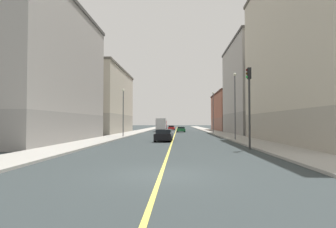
# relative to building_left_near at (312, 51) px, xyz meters

# --- Properties ---
(ground_plane) EXTENTS (400.00, 400.00, 0.00)m
(ground_plane) POSITION_rel_building_left_near_xyz_m (-14.46, -17.15, -9.56)
(ground_plane) COLOR #2D3536
(ground_plane) RESTS_ON ground
(sidewalk_left) EXTENTS (3.60, 168.00, 0.15)m
(sidewalk_left) POSITION_rel_building_left_near_xyz_m (-5.88, 31.85, -9.49)
(sidewalk_left) COLOR #9E9B93
(sidewalk_left) RESTS_ON ground
(sidewalk_right) EXTENTS (3.60, 168.00, 0.15)m
(sidewalk_right) POSITION_rel_building_left_near_xyz_m (-23.03, 31.85, -9.49)
(sidewalk_right) COLOR #9E9B93
(sidewalk_right) RESTS_ON ground
(lane_center_stripe) EXTENTS (0.16, 154.00, 0.01)m
(lane_center_stripe) POSITION_rel_building_left_near_xyz_m (-14.46, 31.85, -9.55)
(lane_center_stripe) COLOR #E5D14C
(lane_center_stripe) RESTS_ON ground
(building_left_near) EXTENTS (8.46, 22.85, 19.10)m
(building_left_near) POSITION_rel_building_left_near_xyz_m (0.00, 0.00, 0.00)
(building_left_near) COLOR #9D9688
(building_left_near) RESTS_ON ground
(building_left_mid) EXTENTS (8.46, 19.10, 16.90)m
(building_left_mid) POSITION_rel_building_left_near_xyz_m (-0.00, 22.30, -1.10)
(building_left_mid) COLOR gray
(building_left_mid) RESTS_ON ground
(building_left_far) EXTENTS (8.46, 20.70, 9.86)m
(building_left_far) POSITION_rel_building_left_near_xyz_m (0.00, 43.22, -4.62)
(building_left_far) COLOR brown
(building_left_far) RESTS_ON ground
(building_right_corner) EXTENTS (8.46, 20.42, 15.38)m
(building_right_corner) POSITION_rel_building_left_near_xyz_m (-28.91, 1.04, -1.86)
(building_right_corner) COLOR gray
(building_right_corner) RESTS_ON ground
(building_right_midblock) EXTENTS (8.46, 21.88, 12.83)m
(building_right_midblock) POSITION_rel_building_left_near_xyz_m (-28.91, 25.77, -3.14)
(building_right_midblock) COLOR #9D9688
(building_right_midblock) RESTS_ON ground
(traffic_light_left_near) EXTENTS (0.40, 0.32, 6.54)m
(traffic_light_left_near) POSITION_rel_building_left_near_xyz_m (-8.10, -6.50, -5.37)
(traffic_light_left_near) COLOR #2D2D2D
(traffic_light_left_near) RESTS_ON ground
(street_lamp_left_near) EXTENTS (0.36, 0.36, 7.87)m
(street_lamp_left_near) POSITION_rel_building_left_near_xyz_m (-7.08, 3.95, -4.70)
(street_lamp_left_near) COLOR #4C4C51
(street_lamp_left_near) RESTS_ON ground
(street_lamp_right_near) EXTENTS (0.36, 0.36, 6.92)m
(street_lamp_right_near) POSITION_rel_building_left_near_xyz_m (-21.83, 10.91, -5.20)
(street_lamp_right_near) COLOR #4C4C51
(street_lamp_right_near) RESTS_ON ground
(street_lamp_left_far) EXTENTS (0.36, 0.36, 7.94)m
(street_lamp_left_far) POSITION_rel_building_left_near_xyz_m (-7.08, 24.47, -4.67)
(street_lamp_left_far) COLOR #4C4C51
(street_lamp_left_far) RESTS_ON ground
(car_black) EXTENTS (1.99, 4.21, 1.38)m
(car_black) POSITION_rel_building_left_near_xyz_m (-15.45, 2.62, -8.88)
(car_black) COLOR black
(car_black) RESTS_ON ground
(car_green) EXTENTS (1.95, 4.50, 1.21)m
(car_green) POSITION_rel_building_left_near_xyz_m (-13.25, 32.80, -8.96)
(car_green) COLOR #1E6B38
(car_green) RESTS_ON ground
(car_red) EXTENTS (1.91, 4.16, 1.31)m
(car_red) POSITION_rel_building_left_near_xyz_m (-15.77, 47.52, -8.92)
(car_red) COLOR red
(car_red) RESTS_ON ground
(box_truck) EXTENTS (2.31, 7.78, 3.09)m
(box_truck) POSITION_rel_building_left_near_xyz_m (-17.89, 36.62, -7.91)
(box_truck) COLOR maroon
(box_truck) RESTS_ON ground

